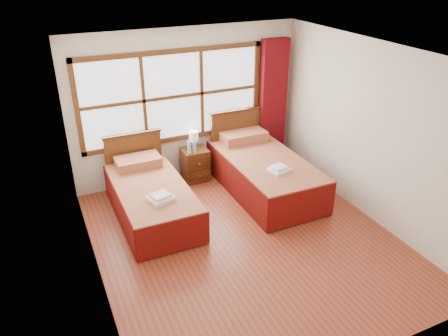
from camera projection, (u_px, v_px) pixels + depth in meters
name	position (u px, v px, depth m)	size (l,w,h in m)	color
floor	(246.00, 240.00, 6.17)	(4.50, 4.50, 0.00)	brown
ceiling	(251.00, 55.00, 4.99)	(4.50, 4.50, 0.00)	white
wall_back	(187.00, 106.00, 7.41)	(4.00, 4.00, 0.00)	silver
wall_left	(88.00, 189.00, 4.84)	(4.50, 4.50, 0.00)	silver
wall_right	(371.00, 133.00, 6.32)	(4.50, 4.50, 0.00)	silver
window	(173.00, 97.00, 7.19)	(3.16, 0.06, 1.56)	white
curtain	(273.00, 103.00, 7.95)	(0.50, 0.16, 2.30)	maroon
bed_left	(151.00, 197.00, 6.62)	(1.04, 2.06, 1.01)	#43240E
bed_right	(263.00, 171.00, 7.32)	(1.16, 2.26, 1.14)	#43240E
nightstand	(195.00, 165.00, 7.66)	(0.44, 0.43, 0.58)	#572F13
towels_left	(161.00, 198.00, 6.08)	(0.39, 0.36, 0.10)	white
towels_right	(279.00, 169.00, 6.73)	(0.35, 0.32, 0.09)	white
lamp	(194.00, 136.00, 7.49)	(0.16, 0.16, 0.31)	gold
bottle_near	(189.00, 147.00, 7.37)	(0.06, 0.06, 0.24)	silver
bottle_far	(194.00, 147.00, 7.39)	(0.06, 0.06, 0.23)	silver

